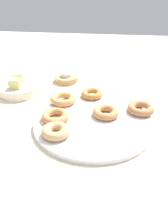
{
  "coord_description": "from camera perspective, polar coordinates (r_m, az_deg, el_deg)",
  "views": [
    {
      "loc": [
        -0.65,
        -0.05,
        0.43
      ],
      "look_at": [
        0.0,
        0.03,
        0.05
      ],
      "focal_mm": 40.25,
      "sensor_mm": 36.0,
      "label": 1
    }
  ],
  "objects": [
    {
      "name": "donut_1",
      "position": [
        0.78,
        -6.51,
        -0.98
      ],
      "size": [
        0.11,
        0.11,
        0.02
      ],
      "primitive_type": "torus",
      "rotation": [
        0.0,
        0.0,
        5.02
      ],
      "color": "#C6844C",
      "rests_on": "donut_plate"
    },
    {
      "name": "melon_chunk_right",
      "position": [
        1.02,
        -14.91,
        7.57
      ],
      "size": [
        0.05,
        0.05,
        0.04
      ],
      "primitive_type": "cube",
      "rotation": [
        0.0,
        0.0,
        0.46
      ],
      "color": "#DBD67A",
      "rests_on": "fruit_bowl"
    },
    {
      "name": "fruit_bowl",
      "position": [
        1.01,
        -14.55,
        5.13
      ],
      "size": [
        0.16,
        0.16,
        0.03
      ],
      "primitive_type": "cylinder",
      "color": "silver",
      "rests_on": "ground_plane"
    },
    {
      "name": "donut_plate",
      "position": [
        0.78,
        2.19,
        -2.51
      ],
      "size": [
        0.37,
        0.37,
        0.02
      ],
      "primitive_type": "cylinder",
      "color": "silver",
      "rests_on": "ground_plane"
    },
    {
      "name": "donut_5",
      "position": [
        0.92,
        1.81,
        4.15
      ],
      "size": [
        0.08,
        0.08,
        0.02
      ],
      "primitive_type": "torus",
      "rotation": [
        0.0,
        0.0,
        0.06
      ],
      "color": "#BC7A3D",
      "rests_on": "donut_plate"
    },
    {
      "name": "donut_4",
      "position": [
        0.88,
        -4.78,
        2.97
      ],
      "size": [
        0.12,
        0.12,
        0.02
      ],
      "primitive_type": "torus",
      "rotation": [
        0.0,
        0.0,
        2.74
      ],
      "color": "tan",
      "rests_on": "donut_plate"
    },
    {
      "name": "tealight",
      "position": [
        1.08,
        -4.07,
        8.49
      ],
      "size": [
        0.04,
        0.04,
        0.01
      ],
      "primitive_type": "cylinder",
      "color": "silver",
      "rests_on": "candle_holder"
    },
    {
      "name": "donut_2",
      "position": [
        0.84,
        12.81,
        0.79
      ],
      "size": [
        0.12,
        0.12,
        0.02
      ],
      "primitive_type": "torus",
      "rotation": [
        0.0,
        0.0,
        3.57
      ],
      "color": "#B27547",
      "rests_on": "donut_plate"
    },
    {
      "name": "candle_holder",
      "position": [
        1.08,
        -4.03,
        7.54
      ],
      "size": [
        0.1,
        0.1,
        0.02
      ],
      "primitive_type": "cylinder",
      "color": "tan",
      "rests_on": "ground_plane"
    },
    {
      "name": "donut_3",
      "position": [
        0.71,
        -6.43,
        -4.35
      ],
      "size": [
        0.11,
        0.11,
        0.03
      ],
      "primitive_type": "torus",
      "rotation": [
        0.0,
        0.0,
        5.78
      ],
      "color": "tan",
      "rests_on": "donut_plate"
    },
    {
      "name": "donut_0",
      "position": [
        0.8,
        4.98,
        -0.06
      ],
      "size": [
        0.1,
        0.1,
        0.02
      ],
      "primitive_type": "torus",
      "rotation": [
        0.0,
        0.0,
        3.37
      ],
      "color": "#C6844C",
      "rests_on": "donut_plate"
    },
    {
      "name": "ground_plane",
      "position": [
        0.78,
        2.18,
        -2.97
      ],
      "size": [
        2.4,
        2.4,
        0.0
      ],
      "primitive_type": "plane",
      "color": "beige"
    },
    {
      "name": "melon_chunk_left",
      "position": [
        0.97,
        -15.36,
        6.28
      ],
      "size": [
        0.04,
        0.04,
        0.04
      ],
      "primitive_type": "cube",
      "rotation": [
        0.0,
        0.0,
        0.13
      ],
      "color": "#DBD67A",
      "rests_on": "fruit_bowl"
    }
  ]
}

